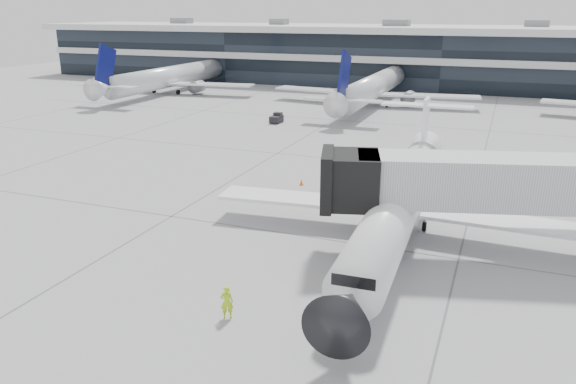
% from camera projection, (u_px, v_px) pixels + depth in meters
% --- Properties ---
extents(ground, '(220.00, 220.00, 0.00)m').
position_uv_depth(ground, '(302.00, 236.00, 36.96)').
color(ground, gray).
rests_on(ground, ground).
extents(terminal, '(170.00, 22.00, 10.00)m').
position_uv_depth(terminal, '(448.00, 60.00, 108.01)').
color(terminal, black).
rests_on(terminal, ground).
extents(bg_jet_left, '(32.00, 40.00, 9.60)m').
position_uv_depth(bg_jet_left, '(172.00, 92.00, 101.27)').
color(bg_jet_left, silver).
rests_on(bg_jet_left, ground).
extents(bg_jet_center, '(32.00, 40.00, 9.60)m').
position_uv_depth(bg_jet_center, '(374.00, 104.00, 88.43)').
color(bg_jet_center, silver).
rests_on(bg_jet_center, ground).
extents(regional_jet, '(25.16, 31.34, 7.24)m').
position_uv_depth(regional_jet, '(400.00, 199.00, 36.44)').
color(regional_jet, white).
rests_on(regional_jet, ground).
extents(jet_bridge, '(19.82, 8.75, 6.44)m').
position_uv_depth(jet_bridge, '(514.00, 184.00, 32.15)').
color(jet_bridge, silver).
rests_on(jet_bridge, ground).
extents(ramp_worker, '(0.73, 0.63, 1.70)m').
position_uv_depth(ramp_worker, '(227.00, 302.00, 26.87)').
color(ramp_worker, '#B0E017').
rests_on(ramp_worker, ground).
extents(traffic_cone, '(0.40, 0.40, 0.52)m').
position_uv_depth(traffic_cone, '(301.00, 182.00, 47.58)').
color(traffic_cone, orange).
rests_on(traffic_cone, ground).
extents(far_tug, '(1.30, 2.11, 1.31)m').
position_uv_depth(far_tug, '(277.00, 118.00, 73.70)').
color(far_tug, black).
rests_on(far_tug, ground).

